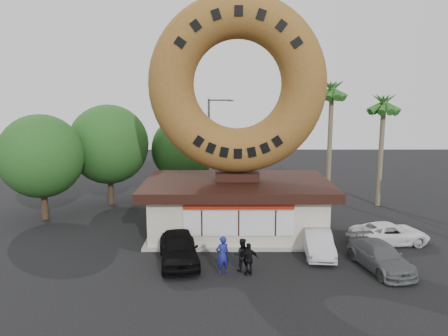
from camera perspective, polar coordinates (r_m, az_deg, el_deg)
name	(u,v)px	position (r m, az deg, el deg)	size (l,w,h in m)	color
ground	(241,272)	(21.65, 2.19, -13.45)	(90.00, 90.00, 0.00)	black
donut_shop	(237,205)	(26.73, 1.69, -4.84)	(11.20, 7.20, 3.80)	beige
giant_donut	(238,84)	(25.86, 1.78, 10.86)	(10.40, 10.40, 2.65)	brown
tree_west	(109,144)	(34.19, -14.82, 3.00)	(6.00, 6.00, 7.65)	#473321
tree_mid	(184,149)	(35.28, -5.27, 2.48)	(5.20, 5.20, 6.63)	#473321
tree_far	(41,156)	(31.58, -22.77, 1.43)	(5.60, 5.60, 7.14)	#473321
palm_near	(332,94)	(34.86, 13.90, 9.39)	(2.60, 2.60, 9.75)	#726651
palm_far	(384,107)	(34.47, 20.14, 7.52)	(2.60, 2.60, 8.75)	#726651
street_lamp	(211,142)	(36.09, -1.75, 3.43)	(2.11, 0.20, 8.00)	#59595E
person_left	(222,255)	(21.14, -0.21, -11.29)	(0.68, 0.45, 1.87)	navy
person_center	(242,255)	(21.48, 2.33, -11.27)	(0.80, 0.62, 1.65)	black
person_right	(249,259)	(21.07, 3.27, -11.81)	(0.93, 0.39, 1.58)	black
car_black	(179,248)	(22.56, -5.95, -10.33)	(1.88, 4.66, 1.59)	black
car_silver	(318,243)	(24.09, 12.17, -9.51)	(1.39, 3.99, 1.32)	#B8B8BE
car_grey	(380,256)	(23.09, 19.73, -10.82)	(1.78, 4.37, 1.27)	#5D6062
car_white	(390,233)	(26.89, 20.83, -7.99)	(2.02, 4.39, 1.22)	white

